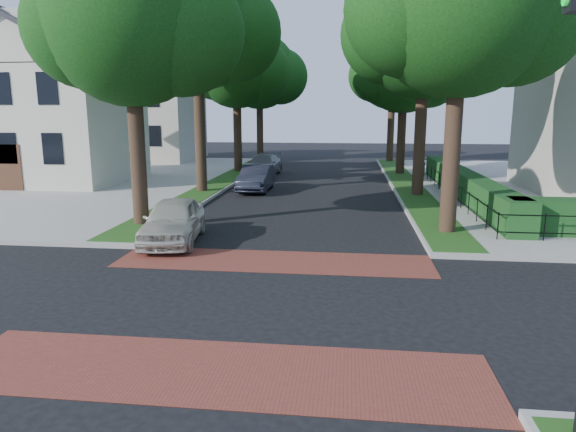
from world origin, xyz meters
name	(u,v)px	position (x,y,z in m)	size (l,w,h in m)	color
ground	(254,302)	(0.00, 0.00, 0.00)	(120.00, 120.00, 0.00)	black
sidewalk_nw	(4,178)	(-19.50, 19.00, 0.07)	(30.00, 30.00, 0.15)	gray
crosswalk_far	(274,261)	(0.00, 3.20, 0.01)	(9.00, 2.20, 0.01)	maroon
crosswalk_near	(218,371)	(0.00, -3.20, 0.01)	(9.00, 2.20, 0.01)	maroon
grass_strip_ne	(406,183)	(5.40, 19.10, 0.16)	(1.60, 29.80, 0.02)	#234012
grass_strip_nw	(223,180)	(-5.40, 19.10, 0.16)	(1.60, 29.80, 0.02)	#234012
tree_right_near	(463,3)	(5.60, 7.24, 7.63)	(7.75, 6.67, 10.66)	black
tree_right_mid	(427,30)	(5.61, 15.25, 7.99)	(8.25, 7.09, 11.22)	black
tree_right_far	(405,69)	(5.60, 24.22, 6.91)	(7.25, 6.23, 9.74)	black
tree_right_back	(394,73)	(5.60, 33.23, 7.27)	(7.50, 6.45, 10.20)	black
tree_left_near	(135,22)	(-5.40, 7.23, 7.27)	(7.50, 6.45, 10.20)	black
tree_left_mid	(200,26)	(-5.39, 15.24, 8.34)	(8.00, 6.88, 11.48)	black
tree_left_far	(238,67)	(-5.40, 24.22, 7.12)	(7.00, 6.02, 9.86)	black
tree_left_back	(261,73)	(-5.40, 33.24, 7.41)	(7.75, 6.66, 10.44)	black
hedge_main_road	(463,183)	(7.70, 15.00, 0.75)	(1.00, 18.00, 1.20)	#164119
fence_main_road	(446,186)	(6.90, 15.00, 0.60)	(0.06, 18.00, 0.90)	black
house_left_near	(47,97)	(-15.49, 17.99, 5.04)	(10.00, 9.00, 10.14)	beige
house_left_far	(142,102)	(-15.49, 31.99, 5.04)	(10.00, 9.00, 10.14)	#BDB7A9
parked_car_front	(173,220)	(-3.60, 5.07, 0.72)	(1.70, 4.22, 1.44)	beige
parked_car_middle	(257,178)	(-2.84, 16.34, 0.70)	(1.48, 4.25, 1.40)	#1F212E
parked_car_rear	(263,165)	(-3.60, 23.20, 0.69)	(1.92, 4.73, 1.37)	gray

